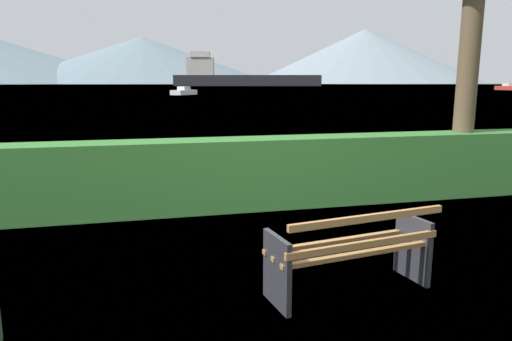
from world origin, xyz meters
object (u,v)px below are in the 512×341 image
object	(u,v)px
tender_far	(509,87)
fishing_boat_near	(241,85)
cargo_ship_large	(236,77)
sailboat_mid	(184,92)
park_bench	(352,252)

from	to	relation	value
tender_far	fishing_boat_near	bearing A→B (deg)	102.32
cargo_ship_large	sailboat_mid	world-z (taller)	cargo_ship_large
park_bench	fishing_boat_near	size ratio (longest dim) A/B	0.28
fishing_boat_near	sailboat_mid	world-z (taller)	fishing_boat_near
cargo_ship_large	park_bench	bearing A→B (deg)	-100.96
cargo_ship_large	fishing_boat_near	world-z (taller)	cargo_ship_large
sailboat_mid	tender_far	distance (m)	87.48
cargo_ship_large	sailboat_mid	distance (m)	163.52
park_bench	cargo_ship_large	world-z (taller)	cargo_ship_large
cargo_ship_large	tender_far	bearing A→B (deg)	-71.84
park_bench	sailboat_mid	bearing A→B (deg)	86.31
park_bench	cargo_ship_large	distance (m)	235.13
park_bench	tender_far	bearing A→B (deg)	47.58
tender_far	sailboat_mid	bearing A→B (deg)	-163.64
fishing_boat_near	tender_far	world-z (taller)	tender_far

